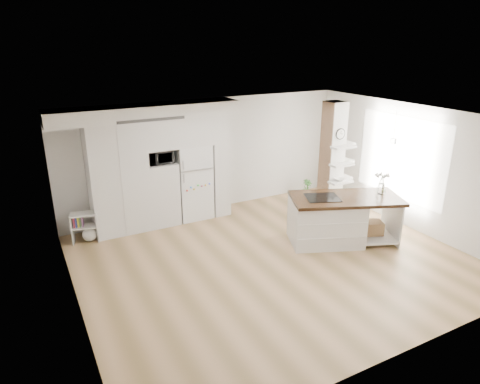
{
  "coord_description": "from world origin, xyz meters",
  "views": [
    {
      "loc": [
        -3.96,
        -6.1,
        3.97
      ],
      "look_at": [
        -0.23,
        0.9,
        1.13
      ],
      "focal_mm": 32.0,
      "sensor_mm": 36.0,
      "label": 1
    }
  ],
  "objects_px": {
    "kitchen_island": "(332,219)",
    "floor_plant_a": "(350,201)",
    "refrigerator": "(193,181)",
    "bookshelf": "(87,229)"
  },
  "relations": [
    {
      "from": "kitchen_island",
      "to": "floor_plant_a",
      "type": "relative_size",
      "value": 4.92
    },
    {
      "from": "refrigerator",
      "to": "floor_plant_a",
      "type": "bearing_deg",
      "value": -22.24
    },
    {
      "from": "bookshelf",
      "to": "refrigerator",
      "type": "bearing_deg",
      "value": 17.55
    },
    {
      "from": "refrigerator",
      "to": "floor_plant_a",
      "type": "xyz_separation_m",
      "value": [
        3.52,
        -1.44,
        -0.63
      ]
    },
    {
      "from": "kitchen_island",
      "to": "bookshelf",
      "type": "distance_m",
      "value": 5.06
    },
    {
      "from": "refrigerator",
      "to": "floor_plant_a",
      "type": "height_order",
      "value": "refrigerator"
    },
    {
      "from": "floor_plant_a",
      "to": "kitchen_island",
      "type": "bearing_deg",
      "value": -143.18
    },
    {
      "from": "refrigerator",
      "to": "kitchen_island",
      "type": "xyz_separation_m",
      "value": [
        2.0,
        -2.58,
        -0.37
      ]
    },
    {
      "from": "kitchen_island",
      "to": "bookshelf",
      "type": "relative_size",
      "value": 3.85
    },
    {
      "from": "kitchen_island",
      "to": "floor_plant_a",
      "type": "bearing_deg",
      "value": 59.31
    }
  ]
}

